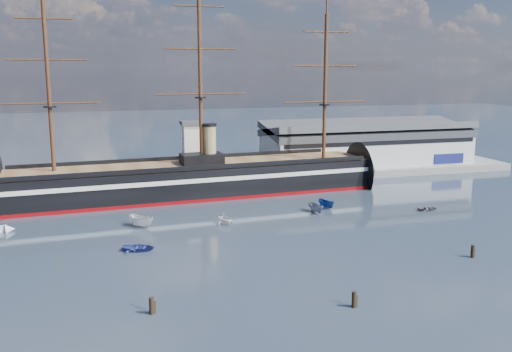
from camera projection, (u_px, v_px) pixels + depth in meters
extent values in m
plane|color=#253344|center=(205.00, 216.00, 120.36)|extent=(600.00, 600.00, 0.00)
cube|color=slate|center=(215.00, 181.00, 157.04)|extent=(180.00, 18.00, 2.00)
cube|color=#B7BABC|center=(367.00, 147.00, 172.72)|extent=(62.00, 20.00, 10.00)
cube|color=#3F4247|center=(367.00, 129.00, 171.66)|extent=(63.00, 21.00, 2.00)
cube|color=silver|center=(191.00, 151.00, 150.58)|extent=(4.00, 4.00, 14.00)
cube|color=#3F4247|center=(190.00, 123.00, 149.16)|extent=(5.00, 5.00, 1.00)
cube|color=black|center=(194.00, 179.00, 138.83)|extent=(88.86, 21.74, 7.00)
cube|color=silver|center=(194.00, 174.00, 138.60)|extent=(90.87, 22.11, 1.00)
cube|color=#6C0509|center=(194.00, 194.00, 139.52)|extent=(90.87, 22.07, 0.90)
cone|color=black|center=(367.00, 171.00, 151.71)|extent=(12.00, 16.37, 15.68)
cube|color=brown|center=(194.00, 165.00, 138.14)|extent=(88.78, 20.46, 0.40)
cube|color=black|center=(202.00, 159.00, 138.43)|extent=(10.37, 6.64, 2.50)
cylinder|color=tan|center=(209.00, 144.00, 138.32)|extent=(3.20, 3.20, 9.00)
cylinder|color=#381E0F|center=(48.00, 86.00, 125.68)|extent=(0.90, 0.90, 38.00)
cylinder|color=#381E0F|center=(200.00, 76.00, 134.68)|extent=(0.90, 0.90, 42.00)
cylinder|color=#381E0F|center=(325.00, 88.00, 144.07)|extent=(0.90, 0.90, 36.00)
imported|color=white|center=(142.00, 227.00, 111.98)|extent=(7.60, 6.54, 2.96)
imported|color=navy|center=(139.00, 251.00, 97.66)|extent=(2.34, 3.73, 1.62)
imported|color=slate|center=(316.00, 213.00, 123.16)|extent=(6.25, 3.02, 2.40)
imported|color=white|center=(224.00, 224.00, 114.36)|extent=(7.47, 5.69, 2.52)
imported|color=slate|center=(428.00, 211.00, 124.89)|extent=(1.46, 2.84, 1.26)
imported|color=navy|center=(326.00, 208.00, 127.19)|extent=(6.09, 3.77, 2.29)
cylinder|color=black|center=(152.00, 314.00, 72.74)|extent=(0.64, 0.64, 2.95)
cylinder|color=black|center=(354.00, 307.00, 74.77)|extent=(0.64, 0.64, 2.88)
cylinder|color=black|center=(472.00, 257.00, 94.26)|extent=(0.64, 0.64, 2.84)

